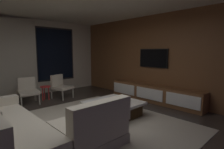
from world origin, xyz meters
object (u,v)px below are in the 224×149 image
at_px(accent_chair_near_window, 60,85).
at_px(side_stool, 45,89).
at_px(media_console, 154,94).
at_px(book_stack_on_coffee_table, 123,100).
at_px(accent_chair_by_curtain, 28,89).
at_px(sectional_couch, 31,130).
at_px(mounted_tv, 153,58).
at_px(coffee_table, 113,109).

distance_m(accent_chair_near_window, side_stool, 0.50).
bearing_deg(side_stool, media_console, -46.62).
xyz_separation_m(book_stack_on_coffee_table, accent_chair_by_curtain, (-1.25, 2.73, 0.01)).
xyz_separation_m(sectional_couch, mounted_tv, (3.93, 0.32, 1.06)).
bearing_deg(sectional_couch, mounted_tv, 4.62).
xyz_separation_m(side_stool, mounted_tv, (2.55, -2.31, 0.98)).
height_order(coffee_table, media_console, media_console).
height_order(side_stool, mounted_tv, mounted_tv).
distance_m(book_stack_on_coffee_table, accent_chair_near_window, 2.68).
bearing_deg(media_console, coffee_table, -179.47).
bearing_deg(mounted_tv, coffee_table, -173.77).
distance_m(book_stack_on_coffee_table, mounted_tv, 2.09).
height_order(accent_chair_by_curtain, media_console, accent_chair_by_curtain).
bearing_deg(accent_chair_by_curtain, media_console, -40.96).
distance_m(sectional_couch, media_console, 3.75).
distance_m(sectional_couch, side_stool, 2.97).
relative_size(coffee_table, media_console, 0.37).
bearing_deg(coffee_table, mounted_tv, 6.23).
distance_m(accent_chair_near_window, mounted_tv, 3.19).
bearing_deg(accent_chair_by_curtain, mounted_tv, -36.98).
bearing_deg(coffee_table, media_console, 0.53).
distance_m(book_stack_on_coffee_table, accent_chair_by_curtain, 3.00).
xyz_separation_m(coffee_table, accent_chair_by_curtain, (-1.12, 2.53, 0.25)).
bearing_deg(media_console, side_stool, 133.38).
height_order(sectional_couch, mounted_tv, mounted_tv).
relative_size(accent_chair_by_curtain, mounted_tv, 0.77).
bearing_deg(sectional_couch, accent_chair_by_curtain, 72.19).
distance_m(coffee_table, book_stack_on_coffee_table, 0.33).
xyz_separation_m(accent_chair_near_window, mounted_tv, (2.05, -2.27, 0.92)).
bearing_deg(book_stack_on_coffee_table, mounted_tv, 12.54).
distance_m(sectional_couch, accent_chair_by_curtain, 2.77).
distance_m(sectional_couch, accent_chair_near_window, 3.19).
relative_size(accent_chair_near_window, media_console, 0.25).
bearing_deg(accent_chair_by_curtain, accent_chair_near_window, -3.04).
bearing_deg(media_console, accent_chair_near_window, 127.25).
bearing_deg(coffee_table, accent_chair_near_window, 92.18).
bearing_deg(mounted_tv, accent_chair_by_curtain, 143.02).
relative_size(coffee_table, book_stack_on_coffee_table, 4.76).
bearing_deg(media_console, book_stack_on_coffee_table, -172.76).
distance_m(accent_chair_by_curtain, mounted_tv, 3.96).
bearing_deg(coffee_table, book_stack_on_coffee_table, -56.31).
xyz_separation_m(side_stool, media_console, (2.37, -2.51, -0.12)).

